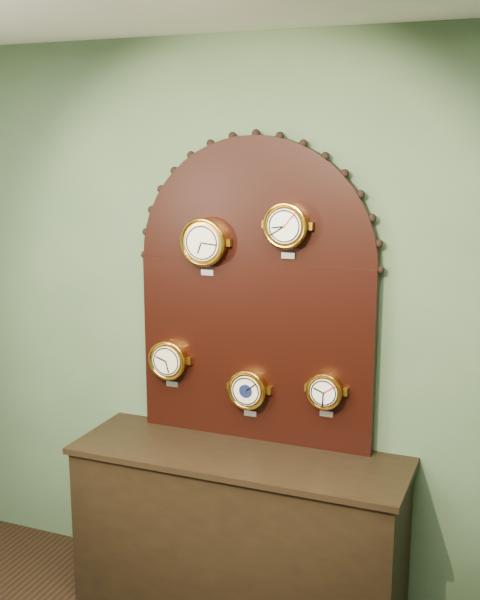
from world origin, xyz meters
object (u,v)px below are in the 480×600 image
at_px(shop_counter, 238,535).
at_px(barometer, 248,389).
at_px(arabic_clock, 286,226).
at_px(tide_clock, 325,391).
at_px(roman_clock, 204,242).
at_px(display_board, 255,283).
at_px(hygrometer, 169,360).

height_order(shop_counter, barometer, barometer).
distance_m(arabic_clock, tide_clock, 0.80).
height_order(roman_clock, barometer, roman_clock).
distance_m(roman_clock, arabic_clock, 0.43).
height_order(display_board, hygrometer, display_board).
bearing_deg(arabic_clock, barometer, 179.93).
distance_m(shop_counter, display_board, 1.25).
relative_size(roman_clock, tide_clock, 1.26).
height_order(shop_counter, tide_clock, tide_clock).
distance_m(display_board, barometer, 0.53).
bearing_deg(hygrometer, barometer, -0.00).
relative_size(shop_counter, barometer, 6.35).
bearing_deg(roman_clock, display_board, 15.55).
xyz_separation_m(display_board, hygrometer, (-0.45, -0.07, -0.42)).
bearing_deg(hygrometer, shop_counter, -19.04).
xyz_separation_m(display_board, arabic_clock, (0.18, -0.07, 0.29)).
bearing_deg(display_board, barometer, -99.30).
height_order(roman_clock, tide_clock, roman_clock).
bearing_deg(barometer, display_board, 80.70).
xyz_separation_m(shop_counter, tide_clock, (0.38, 0.15, 0.74)).
distance_m(roman_clock, tide_clock, 0.92).
xyz_separation_m(display_board, barometer, (-0.01, -0.07, -0.52)).
xyz_separation_m(roman_clock, arabic_clock, (0.42, 0.00, 0.10)).
distance_m(hygrometer, barometer, 0.45).
bearing_deg(roman_clock, barometer, 0.19).
bearing_deg(shop_counter, roman_clock, 147.49).
bearing_deg(roman_clock, tide_clock, 0.15).
distance_m(hygrometer, tide_clock, 0.83).
height_order(shop_counter, hygrometer, hygrometer).
height_order(display_board, barometer, display_board).
relative_size(arabic_clock, barometer, 1.06).
bearing_deg(hygrometer, display_board, 8.42).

